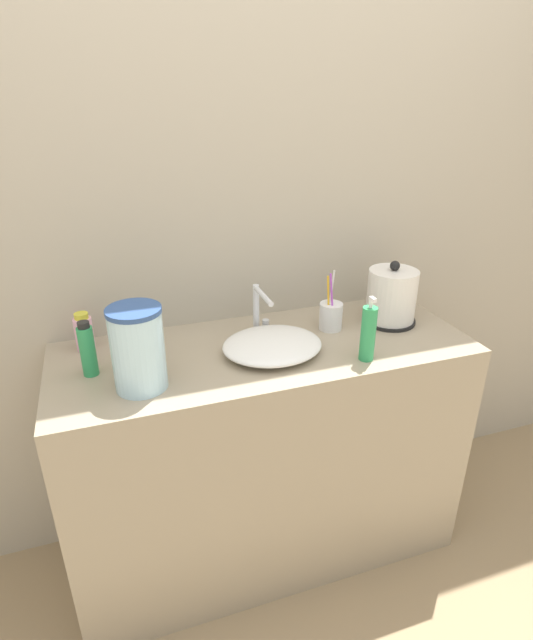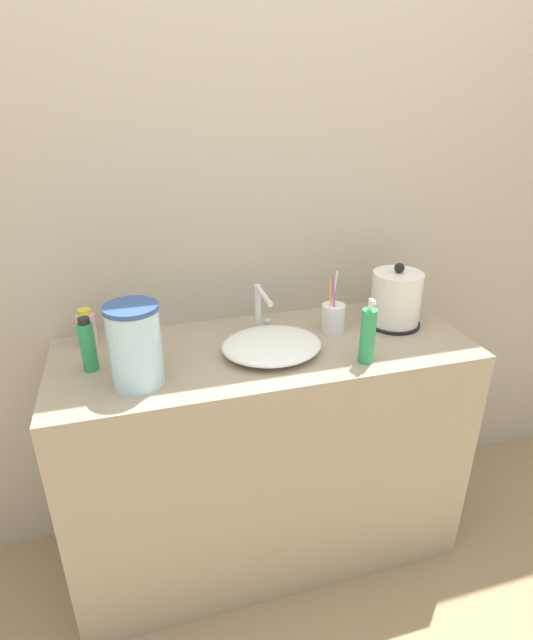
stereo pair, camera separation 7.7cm
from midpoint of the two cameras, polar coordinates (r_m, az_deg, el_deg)
ground_plane at (r=2.07m, az=1.42°, el=-29.03°), size 12.00×12.00×0.00m
wall_back at (r=1.79m, az=-4.35°, el=12.72°), size 6.00×0.04×2.60m
vanity_counter at (r=1.92m, az=-1.25°, el=-14.99°), size 1.39×0.53×0.89m
sink_basin at (r=1.62m, az=-0.70°, el=-2.90°), size 0.33×0.28×0.06m
faucet at (r=1.71m, az=-2.07°, el=1.48°), size 0.06×0.17×0.18m
electric_kettle at (r=1.86m, az=12.93°, el=2.46°), size 0.19×0.19×0.24m
toothbrush_cup at (r=1.78m, az=6.13°, el=0.50°), size 0.08×0.08×0.22m
lotion_bottle at (r=1.58m, az=10.18°, el=-1.52°), size 0.05×0.05×0.22m
shampoo_bottle at (r=1.74m, az=-21.33°, el=-1.37°), size 0.06×0.06×0.13m
mouthwash_bottle at (r=1.58m, az=-21.10°, el=-3.21°), size 0.05×0.05×0.17m
water_pitcher at (r=1.45m, az=-15.96°, el=-3.18°), size 0.15×0.15×0.25m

